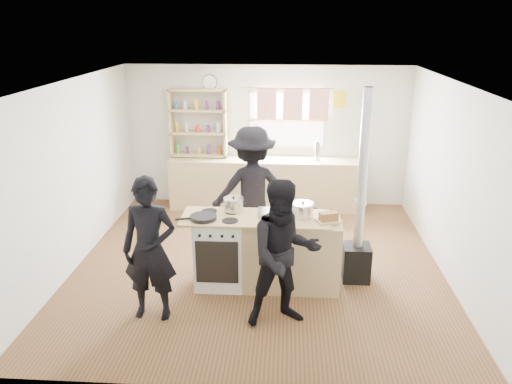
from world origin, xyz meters
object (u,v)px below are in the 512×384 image
Objects in this scene: thermos at (317,151)px; roast_tray at (271,212)px; stockpot_counter at (303,210)px; person_far at (252,190)px; person_near_right at (284,254)px; person_near_left at (150,250)px; stockpot_stove at (234,205)px; bread_board at (329,218)px; flue_heater at (358,233)px; cooking_island at (267,251)px; skillet_greens at (203,217)px.

thermos reaches higher than roast_tray.
person_far reaches higher than stockpot_counter.
person_near_left is at bearing 162.89° from person_near_right.
person_far is at bearing 107.85° from roast_tray.
stockpot_stove reaches higher than bread_board.
flue_heater is 1.41m from person_near_right.
cooking_island is 0.71m from stockpot_counter.
stockpot_stove is 1.29m from person_near_left.
person_far reaches higher than roast_tray.
thermos is 3.26m from skillet_greens.
roast_tray is at bearing 174.44° from stockpot_counter.
person_far is at bearing 62.14° from person_near_left.
thermos reaches higher than cooking_island.
bread_board is (0.74, -0.09, 0.51)m from cooking_island.
bread_board is 2.13m from person_near_left.
cooking_island is 1.18× the size of person_near_left.
stockpot_stove is at bearing 170.58° from stockpot_counter.
person_far is (-1.42, 0.82, 0.27)m from flue_heater.
roast_tray is at bearing 13.05° from skillet_greens.
flue_heater reaches higher than bread_board.
cooking_island is 1.19m from flue_heater.
person_far is (-0.31, 0.96, -0.04)m from roast_tray.
bread_board is 0.91m from person_near_right.
thermos is 2.75m from stockpot_counter.
skillet_greens is at bearing -117.81° from thermos.
person_near_right is (0.66, -1.00, -0.18)m from stockpot_stove.
stockpot_counter reaches higher than skillet_greens.
person_near_left is at bearing -154.10° from stockpot_counter.
person_near_left reaches higher than stockpot_stove.
flue_heater is at bearing 13.65° from stockpot_counter.
person_near_right is at bearing 90.69° from person_far.
bread_board is (1.52, 0.03, 0.02)m from skillet_greens.
stockpot_counter is at bearing -5.56° from roast_tray.
flue_heater is (1.59, 0.03, -0.36)m from stockpot_stove.
roast_tray is 0.20× the size of person_near_right.
flue_heater is 1.50× the size of person_near_left.
skillet_greens is 0.84m from roast_tray.
thermos is 2.85m from stockpot_stove.
skillet_greens is 1.59× the size of stockpot_stove.
thermos reaches higher than stockpot_stove.
person_far is at bearing 149.82° from flue_heater.
stockpot_stove is (-1.18, -2.59, -0.04)m from thermos.
stockpot_stove is at bearing -114.56° from thermos.
thermos is 2.93m from cooking_island.
skillet_greens is at bearing 128.81° from person_near_right.
stockpot_counter is (-0.31, -2.73, -0.04)m from thermos.
cooking_island is 0.51m from roast_tray.
cooking_island is 4.97× the size of skillet_greens.
person_near_right reaches higher than cooking_island.
cooking_island is at bearing 173.07° from bread_board.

